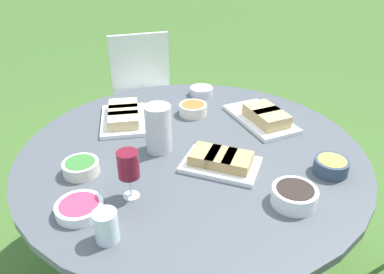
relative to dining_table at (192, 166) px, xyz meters
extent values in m
plane|color=#446B2B|center=(0.00, 0.00, -0.64)|extent=(40.00, 40.00, 0.00)
cylinder|color=#4C4C51|center=(0.00, 0.00, -0.63)|extent=(0.54, 0.54, 0.02)
cylinder|color=#4C4C51|center=(0.00, 0.00, -0.28)|extent=(0.11, 0.11, 0.67)
cylinder|color=#4C5156|center=(0.00, 0.00, 0.07)|extent=(1.49, 1.49, 0.03)
cube|color=silver|center=(-0.41, -1.08, -0.19)|extent=(0.56, 0.55, 0.04)
cube|color=silver|center=(-0.47, -1.27, 0.04)|extent=(0.42, 0.18, 0.42)
cylinder|color=silver|center=(-0.16, -0.98, -0.42)|extent=(0.03, 0.03, 0.43)
cylinder|color=silver|center=(-0.52, -0.84, -0.42)|extent=(0.03, 0.03, 0.43)
cylinder|color=silver|center=(-0.29, -1.33, -0.42)|extent=(0.03, 0.03, 0.43)
cylinder|color=silver|center=(-0.65, -1.19, -0.42)|extent=(0.03, 0.03, 0.43)
cylinder|color=silver|center=(0.12, -0.08, 0.19)|extent=(0.11, 0.11, 0.21)
cone|color=silver|center=(0.17, -0.08, 0.28)|extent=(0.03, 0.03, 0.02)
cylinder|color=silver|center=(0.37, 0.13, 0.09)|extent=(0.06, 0.06, 0.01)
cylinder|color=silver|center=(0.37, 0.13, 0.14)|extent=(0.01, 0.01, 0.08)
cylinder|color=maroon|center=(0.37, 0.13, 0.23)|extent=(0.08, 0.08, 0.10)
cube|color=white|center=(-0.01, 0.18, 0.10)|extent=(0.33, 0.36, 0.02)
cube|color=tan|center=(0.03, 0.12, 0.13)|extent=(0.16, 0.16, 0.04)
cube|color=tan|center=(-0.01, 0.18, 0.13)|extent=(0.16, 0.16, 0.04)
cube|color=tan|center=(-0.05, 0.24, 0.13)|extent=(0.16, 0.16, 0.04)
cube|color=white|center=(-0.43, -0.01, 0.10)|extent=(0.29, 0.43, 0.02)
cube|color=tan|center=(-0.41, 0.08, 0.14)|extent=(0.16, 0.17, 0.06)
cube|color=tan|center=(-0.43, -0.01, 0.14)|extent=(0.16, 0.17, 0.06)
cube|color=white|center=(0.11, -0.41, 0.10)|extent=(0.35, 0.40, 0.02)
cube|color=#E0C184|center=(0.15, -0.34, 0.13)|extent=(0.18, 0.17, 0.05)
cube|color=#E0C184|center=(0.11, -0.41, 0.13)|extent=(0.18, 0.17, 0.05)
cube|color=#E0C184|center=(0.08, -0.47, 0.13)|extent=(0.18, 0.17, 0.05)
cylinder|color=#334256|center=(-0.33, 0.47, 0.12)|extent=(0.13, 0.13, 0.06)
cylinder|color=#E0C147|center=(-0.33, 0.47, 0.14)|extent=(0.11, 0.11, 0.03)
cylinder|color=beige|center=(0.46, -0.12, 0.11)|extent=(0.14, 0.14, 0.05)
cylinder|color=#387533|center=(0.46, -0.12, 0.13)|extent=(0.12, 0.12, 0.02)
cylinder|color=white|center=(-0.07, 0.50, 0.12)|extent=(0.16, 0.16, 0.06)
cylinder|color=#2D231E|center=(-0.07, 0.50, 0.14)|extent=(0.13, 0.13, 0.03)
cylinder|color=white|center=(0.55, 0.10, 0.11)|extent=(0.16, 0.16, 0.04)
cylinder|color=#D6385B|center=(0.55, 0.10, 0.12)|extent=(0.13, 0.13, 0.02)
cylinder|color=silver|center=(-0.40, -0.43, 0.11)|extent=(0.13, 0.13, 0.05)
cylinder|color=silver|center=(-0.40, -0.43, 0.12)|extent=(0.11, 0.11, 0.02)
cylinder|color=beige|center=(-0.21, -0.27, 0.12)|extent=(0.14, 0.14, 0.06)
cylinder|color=#CC662D|center=(-0.21, -0.27, 0.13)|extent=(0.12, 0.12, 0.03)
cylinder|color=silver|center=(0.53, 0.27, 0.14)|extent=(0.08, 0.08, 0.11)
cube|color=#232328|center=(0.29, -1.26, -0.52)|extent=(0.30, 0.14, 0.24)
torus|color=#232328|center=(0.29, -1.26, -0.37)|extent=(0.19, 0.01, 0.19)
camera|label=1|loc=(0.84, 1.11, 0.95)|focal=35.00mm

